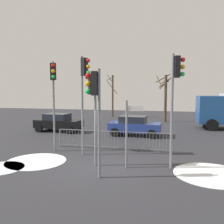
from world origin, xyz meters
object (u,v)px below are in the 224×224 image
Objects in this scene: traffic_light_mid_right at (53,86)px; bare_tree_left at (165,96)px; car_blue_far at (134,125)px; traffic_light_mid_left at (95,98)px; traffic_light_rear_right at (84,83)px; traffic_light_foreground_left at (176,85)px; direction_sign_post at (128,130)px; traffic_light_foreground_right at (93,97)px; bare_tree_centre at (113,95)px; car_black_mid at (58,122)px.

traffic_light_mid_right is 0.95× the size of bare_tree_left.
car_blue_far is at bearing -103.10° from bare_tree_left.
traffic_light_rear_right reaches higher than traffic_light_mid_left.
traffic_light_foreground_left is 0.94× the size of bare_tree_left.
direction_sign_post reaches higher than car_blue_far.
traffic_light_mid_left is (3.40, -3.22, -0.54)m from traffic_light_mid_right.
traffic_light_foreground_left is 3.53m from traffic_light_mid_left.
traffic_light_foreground_right is 19.83m from bare_tree_centre.
bare_tree_left is at bearing -12.59° from traffic_light_mid_left.
car_blue_far is at bearing -176.34° from traffic_light_rear_right.
traffic_light_rear_right is at bearing 22.05° from traffic_light_mid_left.
traffic_light_mid_right is 3.48m from traffic_light_foreground_right.
bare_tree_left is (-0.78, 15.72, -0.78)m from traffic_light_foreground_left.
direction_sign_post is at bearing 79.30° from traffic_light_rear_right.
traffic_light_rear_right is 0.96× the size of bare_tree_centre.
traffic_light_foreground_left is 2.78m from direction_sign_post.
bare_tree_left is (8.38, 8.27, 2.04)m from car_black_mid.
traffic_light_foreground_left is 15.75m from bare_tree_left.
traffic_light_mid_right is at bearing -62.88° from car_black_mid.
traffic_light_mid_left is 1.08× the size of car_blue_far.
traffic_light_mid_right reaches higher than traffic_light_mid_left.
traffic_light_foreground_left is at bearing -66.41° from car_blue_far.
bare_tree_centre is (-6.57, 3.18, 0.01)m from bare_tree_left.
bare_tree_left is (3.72, 14.63, -0.92)m from traffic_light_rear_right.
car_blue_far is (0.72, 7.66, -2.31)m from traffic_light_foreground_right.
direction_sign_post reaches higher than car_black_mid.
traffic_light_mid_left is 0.80× the size of bare_tree_left.
car_black_mid is at bearing 179.14° from car_blue_far.
car_blue_far is at bearing -150.34° from traffic_light_mid_right.
bare_tree_centre reaches higher than direction_sign_post.
direction_sign_post is 16.19m from bare_tree_left.
traffic_light_rear_right is (1.86, -0.27, 0.13)m from traffic_light_mid_right.
bare_tree_left reaches higher than car_black_mid.
traffic_light_mid_left is 3.40m from traffic_light_rear_right.
car_blue_far is at bearing 89.19° from direction_sign_post.
traffic_light_rear_right is (-4.50, 1.09, 0.14)m from traffic_light_foreground_left.
traffic_light_mid_left reaches higher than car_black_mid.
bare_tree_centre is (-0.99, 17.54, -0.79)m from traffic_light_mid_right.
bare_tree_centre reaches higher than traffic_light_foreground_left.
bare_tree_left is (1.18, 16.11, 1.15)m from direction_sign_post.
car_black_mid is at bearing -124.16° from traffic_light_rear_right.
car_blue_far is 0.72× the size of bare_tree_centre.
traffic_light_foreground_right is 8.03m from car_blue_far.
traffic_light_foreground_right reaches higher than car_blue_far.
traffic_light_foreground_left is 12.13m from car_black_mid.
traffic_light_mid_right is 1.27× the size of car_black_mid.
car_blue_far is 0.74× the size of bare_tree_left.
bare_tree_left is at bearing 47.09° from car_black_mid.
bare_tree_centre reaches higher than traffic_light_mid_left.
traffic_light_rear_right is 15.12m from bare_tree_left.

